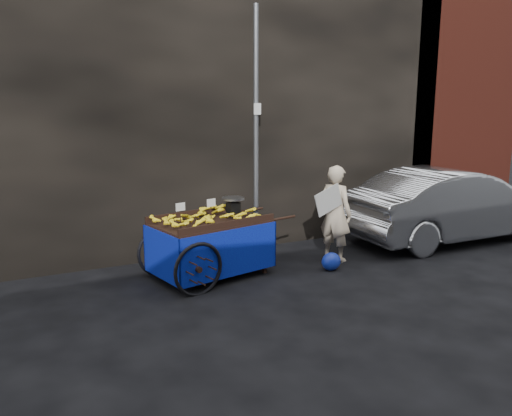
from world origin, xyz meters
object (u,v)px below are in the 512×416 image
banana_cart (207,227)px  vendor (335,213)px  parked_car (452,205)px  plastic_bag (331,262)px

banana_cart → vendor: 2.12m
parked_car → banana_cart: bearing=90.8°
banana_cart → plastic_bag: bearing=-30.0°
plastic_bag → parked_car: parked_car is taller
plastic_bag → banana_cart: bearing=161.7°
plastic_bag → parked_car: bearing=8.9°
vendor → plastic_bag: size_ratio=5.00×
vendor → plastic_bag: 0.84m
vendor → parked_car: (2.63, 0.05, -0.10)m
vendor → plastic_bag: vendor is taller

